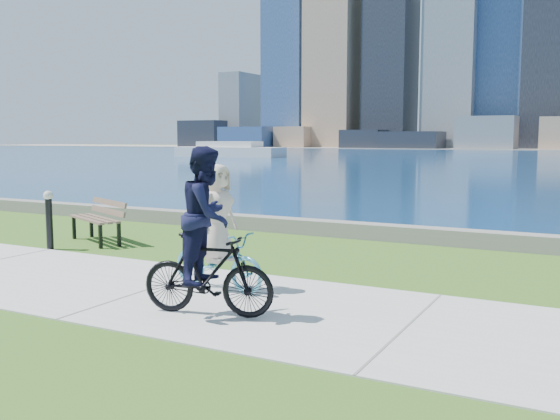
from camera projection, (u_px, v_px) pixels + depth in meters
The scene contains 10 objects.
ground at pixel (147, 291), 9.40m from camera, with size 320.00×320.00×0.00m, color #2F5616.
concrete_path at pixel (147, 290), 9.40m from camera, with size 80.00×3.50×0.02m, color #ACACA6.
seawall at pixel (317, 227), 14.83m from camera, with size 90.00×0.50×0.35m, color slate.
bay_water at pixel (550, 157), 72.67m from camera, with size 320.00×131.00×0.01m, color navy.
city_skyline at pixel (559, 22), 122.62m from camera, with size 176.81×24.25×76.00m.
ferry_near at pixel (229, 150), 75.23m from camera, with size 13.59×3.88×1.84m.
park_bench at pixel (100, 217), 13.73m from camera, with size 1.90×1.32×0.93m.
bollard_lamp at pixel (49, 216), 12.80m from camera, with size 0.20×0.20×1.22m.
cyclist_woman at pixel (218, 243), 9.36m from camera, with size 0.78×1.74×1.89m.
cyclist_man at pixel (207, 245), 7.95m from camera, with size 0.87×1.84×2.17m.
Camera 1 is at (6.06, -7.20, 2.30)m, focal length 40.00 mm.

